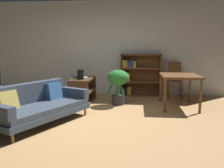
% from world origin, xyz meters
% --- Properties ---
extents(ground_plane, '(8.16, 8.16, 0.00)m').
position_xyz_m(ground_plane, '(0.00, 0.00, 0.00)').
color(ground_plane, tan).
extents(back_wall_panel, '(6.80, 0.10, 2.70)m').
position_xyz_m(back_wall_panel, '(0.00, 2.70, 1.35)').
color(back_wall_panel, silver).
rests_on(back_wall_panel, ground_plane).
extents(fabric_couch, '(1.56, 2.04, 0.71)m').
position_xyz_m(fabric_couch, '(-0.99, -0.19, 0.34)').
color(fabric_couch, olive).
rests_on(fabric_couch, ground_plane).
extents(media_console, '(0.47, 1.05, 0.62)m').
position_xyz_m(media_console, '(-0.52, 1.49, 0.31)').
color(media_console, '#56351E').
rests_on(media_console, ground_plane).
extents(open_laptop, '(0.46, 0.39, 0.08)m').
position_xyz_m(open_laptop, '(-0.60, 1.56, 0.64)').
color(open_laptop, silver).
rests_on(open_laptop, media_console).
extents(desk_speaker, '(0.15, 0.15, 0.24)m').
position_xyz_m(desk_speaker, '(-0.51, 1.25, 0.74)').
color(desk_speaker, black).
rests_on(desk_speaker, media_console).
extents(potted_floor_plant, '(0.55, 0.52, 0.84)m').
position_xyz_m(potted_floor_plant, '(0.37, 1.36, 0.56)').
color(potted_floor_plant, '#333338').
rests_on(potted_floor_plant, ground_plane).
extents(dining_table, '(0.83, 1.12, 0.76)m').
position_xyz_m(dining_table, '(1.79, 1.28, 0.67)').
color(dining_table, brown).
rests_on(dining_table, ground_plane).
extents(dining_chair_near, '(0.41, 0.48, 0.98)m').
position_xyz_m(dining_chair_near, '(1.85, 2.33, 0.55)').
color(dining_chair_near, brown).
rests_on(dining_chair_near, ground_plane).
extents(bookshelf, '(1.14, 0.28, 1.19)m').
position_xyz_m(bookshelf, '(0.84, 2.53, 0.59)').
color(bookshelf, brown).
rests_on(bookshelf, ground_plane).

